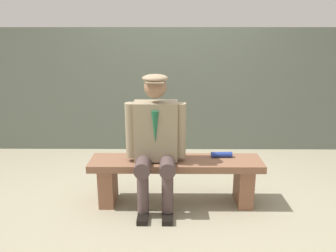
# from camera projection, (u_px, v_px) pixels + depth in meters

# --- Properties ---
(ground_plane) EXTENTS (30.00, 30.00, 0.00)m
(ground_plane) POSITION_uv_depth(u_px,v_px,m) (176.00, 202.00, 3.43)
(ground_plane) COLOR gray
(bench) EXTENTS (1.71, 0.38, 0.47)m
(bench) POSITION_uv_depth(u_px,v_px,m) (176.00, 173.00, 3.34)
(bench) COLOR brown
(bench) RESTS_ON ground
(seated_man) EXTENTS (0.59, 0.56, 1.32)m
(seated_man) POSITION_uv_depth(u_px,v_px,m) (156.00, 137.00, 3.17)
(seated_man) COLOR gray
(seated_man) RESTS_ON ground
(rolled_magazine) EXTENTS (0.21, 0.06, 0.06)m
(rolled_magazine) POSITION_uv_depth(u_px,v_px,m) (222.00, 155.00, 3.36)
(rolled_magazine) COLOR navy
(rolled_magazine) RESTS_ON bench
(stadium_wall) EXTENTS (12.00, 0.24, 1.76)m
(stadium_wall) POSITION_uv_depth(u_px,v_px,m) (174.00, 90.00, 4.86)
(stadium_wall) COLOR slate
(stadium_wall) RESTS_ON ground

